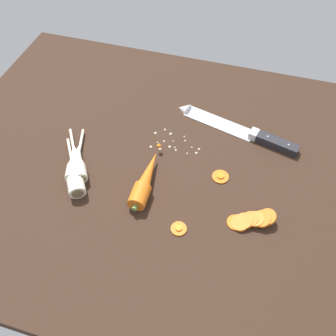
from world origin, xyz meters
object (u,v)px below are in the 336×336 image
object	(u,v)px
carrot_slice_stack	(251,220)
whole_carrot	(146,180)
parsnip_mid_left	(76,161)
carrot_slice_stray_mid	(220,178)
chefs_knife	(233,127)
parsnip_mid_right	(74,174)
carrot_slice_stray_near	(179,228)
parsnip_front	(76,161)

from	to	relation	value
carrot_slice_stack	whole_carrot	bearing A→B (deg)	172.90
parsnip_mid_left	carrot_slice_stray_mid	size ratio (longest dim) A/B	4.14
carrot_slice_stray_mid	chefs_knife	bearing A→B (deg)	89.64
parsnip_mid_right	carrot_slice_stray_mid	distance (cm)	35.16
carrot_slice_stray_near	carrot_slice_stray_mid	distance (cm)	17.28
whole_carrot	parsnip_front	world-z (taller)	whole_carrot
parsnip_front	parsnip_mid_left	xyz separation A→B (cm)	(0.07, -0.08, 0.00)
carrot_slice_stray_mid	whole_carrot	bearing A→B (deg)	-157.20
parsnip_front	carrot_slice_stack	world-z (taller)	parsnip_front
chefs_knife	parsnip_mid_right	distance (cm)	43.52
whole_carrot	carrot_slice_stray_mid	size ratio (longest dim) A/B	4.94
chefs_knife	carrot_slice_stack	xyz separation A→B (cm)	(8.69, -27.57, 0.43)
parsnip_front	parsnip_mid_left	size ratio (longest dim) A/B	0.98
whole_carrot	parsnip_mid_left	xyz separation A→B (cm)	(-18.16, 0.67, -0.12)
parsnip_mid_right	carrot_slice_stack	xyz separation A→B (cm)	(42.47, -0.17, -0.90)
parsnip_mid_left	chefs_knife	bearing A→B (deg)	34.20
parsnip_front	whole_carrot	bearing A→B (deg)	-2.37
parsnip_front	carrot_slice_stack	size ratio (longest dim) A/B	1.59
parsnip_mid_left	carrot_slice_stray_near	bearing A→B (deg)	-18.94
chefs_knife	parsnip_mid_left	distance (cm)	42.22
chefs_knife	carrot_slice_stray_near	size ratio (longest dim) A/B	9.71
whole_carrot	carrot_slice_stray_near	distance (cm)	14.18
chefs_knife	parsnip_mid_right	xyz separation A→B (cm)	(-33.78, -27.40, 1.33)
parsnip_mid_right	carrot_slice_stack	bearing A→B (deg)	-0.23
carrot_slice_stack	parsnip_front	bearing A→B (deg)	174.86
carrot_slice_stray_near	carrot_slice_stray_mid	world-z (taller)	same
carrot_slice_stack	parsnip_mid_left	bearing A→B (deg)	174.96
parsnip_front	parsnip_mid_right	bearing A→B (deg)	-72.46
parsnip_mid_left	carrot_slice_stray_near	xyz separation A→B (cm)	(28.80, -9.89, -1.62)
parsnip_mid_right	chefs_knife	bearing A→B (deg)	39.04
carrot_slice_stack	carrot_slice_stray_near	bearing A→B (deg)	-157.77
chefs_knife	carrot_slice_stray_near	xyz separation A→B (cm)	(-6.10, -33.61, -0.29)
parsnip_front	carrot_slice_stray_mid	xyz separation A→B (cm)	(34.86, 6.24, -1.62)
parsnip_front	parsnip_mid_left	world-z (taller)	same
chefs_knife	whole_carrot	world-z (taller)	whole_carrot
carrot_slice_stack	carrot_slice_stray_near	size ratio (longest dim) A/B	2.95
parsnip_mid_right	carrot_slice_stack	distance (cm)	42.48
whole_carrot	carrot_slice_stray_near	xyz separation A→B (cm)	(10.64, -9.21, -1.74)
chefs_knife	parsnip_mid_right	bearing A→B (deg)	-140.96
parsnip_front	carrot_slice_stray_near	bearing A→B (deg)	-19.05
chefs_knife	carrot_slice_stray_mid	xyz separation A→B (cm)	(-0.11, -17.41, -0.29)
parsnip_mid_left	parsnip_mid_right	distance (cm)	3.84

